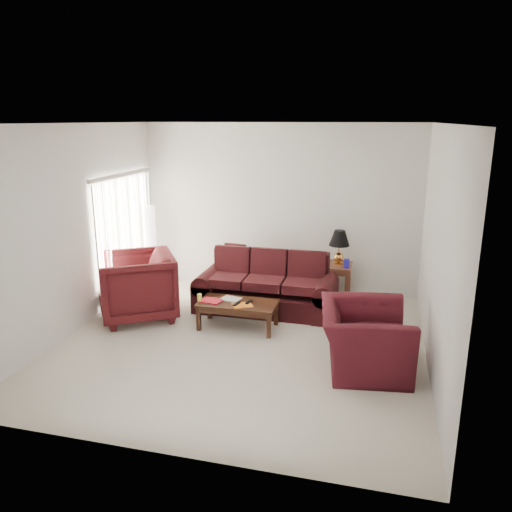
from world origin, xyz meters
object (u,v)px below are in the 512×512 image
Objects in this scene: end_table at (334,282)px; floor_lamp at (151,246)px; coffee_table at (238,315)px; armchair_left at (137,286)px; armchair_right at (364,338)px; sofa at (266,283)px.

floor_lamp reaches higher than end_table.
coffee_table is at bearing -35.44° from floor_lamp.
floor_lamp is at bearing 164.94° from armchair_left.
armchair_left is at bearing 69.12° from armchair_right.
armchair_left is 1.68m from coffee_table.
sofa is 1.48× the size of floor_lamp.
coffee_table is (-0.25, -0.79, -0.26)m from sofa.
armchair_left is at bearing -72.54° from floor_lamp.
end_table reaches higher than coffee_table.
sofa is 2.06m from armchair_left.
sofa is at bearing 60.14° from coffee_table.
floor_lamp reaches higher than coffee_table.
floor_lamp is at bearing -178.52° from end_table.
armchair_left is (-1.90, -0.79, 0.06)m from sofa.
end_table is 0.52× the size of armchair_right.
armchair_right reaches higher than coffee_table.
armchair_left reaches higher than end_table.
armchair_left reaches higher than armchair_right.
sofa is 1.95× the size of coffee_table.
sofa is 2.30m from armchair_right.
sofa is 1.31m from end_table.
floor_lamp is 1.24× the size of armchair_right.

